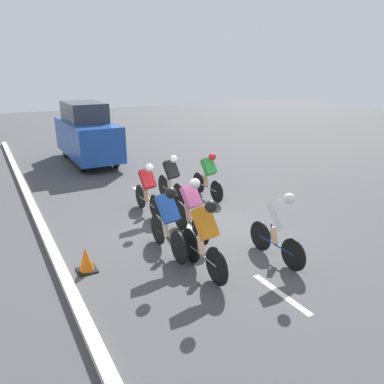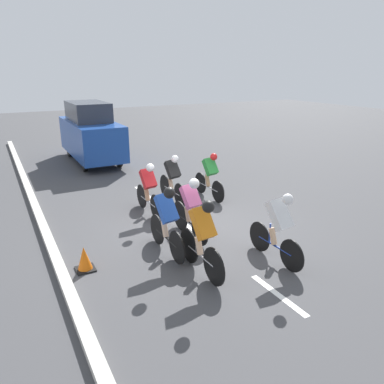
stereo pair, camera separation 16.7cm
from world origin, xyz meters
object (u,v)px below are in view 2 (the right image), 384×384
cyclist_blue (167,218)px  cyclist_red (148,187)px  cyclist_orange (202,235)px  support_car (91,133)px  cyclist_white (278,225)px  cyclist_green (210,174)px  traffic_cone (84,259)px  cyclist_pink (190,206)px  cyclist_black (173,178)px

cyclist_blue → cyclist_red: bearing=-102.9°
cyclist_orange → support_car: 10.17m
cyclist_white → cyclist_blue: bearing=-36.5°
cyclist_blue → cyclist_orange: bearing=103.0°
cyclist_green → traffic_cone: (4.32, 2.51, -0.51)m
traffic_cone → cyclist_red: bearing=-135.8°
cyclist_white → support_car: support_car is taller
cyclist_pink → cyclist_white: 2.07m
cyclist_red → cyclist_white: size_ratio=1.02×
cyclist_pink → support_car: bearing=-89.5°
cyclist_black → support_car: bearing=-83.1°
cyclist_orange → traffic_cone: cyclist_orange is taller
cyclist_black → cyclist_orange: (1.24, 3.88, 0.06)m
cyclist_pink → support_car: (0.08, -8.63, 0.42)m
support_car → cyclist_blue: bearing=85.5°
cyclist_orange → cyclist_white: size_ratio=1.02×
cyclist_orange → traffic_cone: size_ratio=3.40×
cyclist_black → cyclist_pink: (0.68, 2.36, 0.03)m
cyclist_green → cyclist_black: (1.16, -0.15, 0.01)m
cyclist_black → cyclist_white: cyclist_white is taller
cyclist_orange → cyclist_black: bearing=-107.7°
cyclist_white → traffic_cone: cyclist_white is taller
cyclist_pink → cyclist_blue: bearing=30.6°
cyclist_black → cyclist_red: 1.07m
cyclist_blue → support_car: bearing=-94.5°
cyclist_blue → cyclist_black: size_ratio=0.99×
cyclist_blue → cyclist_pink: (-0.80, -0.48, -0.04)m
cyclist_red → cyclist_pink: cyclist_pink is taller
cyclist_pink → support_car: size_ratio=0.37×
cyclist_black → cyclist_white: 4.18m
cyclist_blue → cyclist_black: 3.19m
cyclist_blue → cyclist_white: 2.24m
cyclist_green → cyclist_red: cyclist_red is taller
cyclist_green → cyclist_red: (2.10, 0.35, 0.01)m
cyclist_black → traffic_cone: bearing=40.0°
cyclist_blue → cyclist_white: bearing=143.5°
support_car → cyclist_red: bearing=88.4°
cyclist_green → cyclist_white: (0.84, 4.01, 0.05)m
cyclist_pink → cyclist_black: bearing=-106.0°
traffic_cone → cyclist_white: bearing=156.6°
cyclist_white → support_car: 10.50m
cyclist_pink → cyclist_red: bearing=-81.8°
cyclist_black → cyclist_pink: size_ratio=1.02×
cyclist_blue → cyclist_pink: bearing=-149.4°
cyclist_black → traffic_cone: size_ratio=3.47×
cyclist_red → support_car: size_ratio=0.37×
cyclist_green → support_car: 6.72m
traffic_cone → cyclist_pink: bearing=-173.2°
cyclist_orange → support_car: support_car is taller
cyclist_blue → cyclist_green: cyclist_blue is taller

